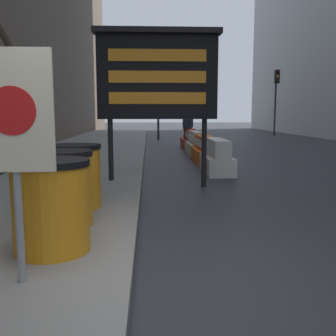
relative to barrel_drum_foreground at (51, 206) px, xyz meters
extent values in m
plane|color=#2D2D33|center=(0.77, -0.64, -0.58)|extent=(120.00, 120.00, 0.00)
cylinder|color=#4C3D2D|center=(-2.67, 6.32, 0.90)|extent=(0.34, 0.34, 2.68)
cylinder|color=#4C3D2D|center=(-2.42, 7.03, 2.04)|extent=(1.48, 0.75, 1.05)
cylinder|color=#4C3D2D|center=(-2.26, 6.02, 2.31)|extent=(0.74, 0.98, 1.60)
cylinder|color=orange|center=(0.00, 0.00, -0.03)|extent=(0.71, 0.71, 0.81)
cylinder|color=black|center=(0.00, 0.00, 0.40)|extent=(0.73, 0.73, 0.06)
cylinder|color=orange|center=(-0.10, 0.88, -0.03)|extent=(0.71, 0.71, 0.81)
cylinder|color=black|center=(-0.10, 0.88, 0.40)|extent=(0.73, 0.73, 0.06)
cylinder|color=orange|center=(-0.10, 1.76, -0.03)|extent=(0.71, 0.71, 0.81)
cylinder|color=black|center=(-0.10, 1.76, 0.40)|extent=(0.73, 0.73, 0.06)
cylinder|color=gray|center=(-0.07, -0.69, 0.22)|extent=(0.06, 0.06, 1.32)
cube|color=beige|center=(-0.07, -0.71, 0.88)|extent=(0.59, 0.04, 0.90)
cylinder|color=red|center=(-0.07, -0.73, 0.88)|extent=(0.36, 0.01, 0.36)
cylinder|color=black|center=(0.18, 3.98, 0.08)|extent=(0.10, 0.10, 1.33)
cylinder|color=black|center=(2.00, 3.98, 0.08)|extent=(0.10, 0.10, 1.33)
cube|color=black|center=(1.09, 3.98, 1.53)|extent=(2.28, 0.24, 1.57)
cube|color=black|center=(1.09, 3.91, 2.37)|extent=(2.40, 0.34, 0.10)
cube|color=orange|center=(1.09, 3.85, 1.93)|extent=(1.82, 0.02, 0.22)
cube|color=orange|center=(1.09, 3.85, 1.53)|extent=(1.82, 0.02, 0.22)
cube|color=orange|center=(1.09, 3.85, 1.14)|extent=(1.82, 0.02, 0.22)
cube|color=silver|center=(2.57, 5.73, -0.38)|extent=(0.63, 1.61, 0.41)
cube|color=silver|center=(2.57, 5.73, 0.04)|extent=(0.38, 1.61, 0.41)
cube|color=white|center=(2.37, 5.73, 0.04)|extent=(0.02, 1.29, 0.21)
cube|color=orange|center=(2.57, 7.81, -0.39)|extent=(0.62, 1.80, 0.39)
cube|color=orange|center=(2.57, 7.81, 0.01)|extent=(0.37, 1.80, 0.39)
cube|color=white|center=(2.37, 7.81, 0.01)|extent=(0.02, 1.44, 0.20)
cube|color=beige|center=(2.57, 10.05, -0.38)|extent=(0.58, 2.09, 0.41)
cube|color=beige|center=(2.57, 10.05, 0.03)|extent=(0.35, 2.09, 0.41)
cube|color=white|center=(2.39, 10.05, 0.03)|extent=(0.02, 1.67, 0.20)
cube|color=red|center=(2.57, 12.35, -0.37)|extent=(0.55, 2.08, 0.42)
cube|color=red|center=(2.57, 12.35, 0.04)|extent=(0.33, 2.08, 0.42)
cube|color=white|center=(2.40, 12.35, 0.04)|extent=(0.02, 1.66, 0.21)
cube|color=black|center=(3.38, 9.84, -0.56)|extent=(0.34, 0.34, 0.04)
cone|color=#EA560F|center=(3.38, 9.84, -0.26)|extent=(0.28, 0.28, 0.58)
cylinder|color=white|center=(3.38, 9.84, -0.23)|extent=(0.16, 0.16, 0.08)
cylinder|color=#2D2D30|center=(1.45, 17.85, 1.47)|extent=(0.12, 0.12, 4.11)
cube|color=black|center=(1.45, 17.69, 3.11)|extent=(0.28, 0.28, 0.84)
sphere|color=#360605|center=(1.45, 17.54, 3.39)|extent=(0.15, 0.15, 0.15)
sphere|color=gold|center=(1.45, 17.54, 3.11)|extent=(0.15, 0.15, 0.15)
sphere|color=black|center=(1.45, 17.54, 2.83)|extent=(0.15, 0.15, 0.15)
cylinder|color=#2D2D30|center=(9.10, 21.63, 1.51)|extent=(0.12, 0.12, 4.18)
cube|color=black|center=(9.10, 21.47, 3.17)|extent=(0.28, 0.28, 0.84)
sphere|color=#360605|center=(9.10, 21.32, 3.45)|extent=(0.15, 0.15, 0.15)
sphere|color=gold|center=(9.10, 21.32, 3.17)|extent=(0.15, 0.15, 0.15)
sphere|color=black|center=(9.10, 21.32, 2.89)|extent=(0.15, 0.15, 0.15)
cylinder|color=#333338|center=(2.41, 12.05, -0.14)|extent=(0.14, 0.14, 0.88)
cylinder|color=#333338|center=(2.57, 12.05, -0.14)|extent=(0.14, 0.14, 0.88)
cube|color=#232838|center=(2.49, 12.05, 0.64)|extent=(0.46, 0.55, 0.70)
sphere|color=#857F57|center=(2.49, 12.05, 1.11)|extent=(0.24, 0.24, 0.24)
camera|label=1|loc=(0.92, -3.64, 0.86)|focal=42.00mm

